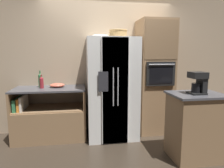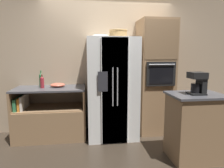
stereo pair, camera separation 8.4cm
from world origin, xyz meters
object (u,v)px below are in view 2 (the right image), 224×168
object	(u,v)px
bottle_tall	(42,82)
bottle_short	(41,80)
wicker_basket	(118,33)
mixing_bowl	(58,85)
wall_oven	(155,77)
refrigerator	(112,88)
fruit_bowl	(100,36)
coffee_maker	(198,82)

from	to	relation	value
bottle_tall	bottle_short	size ratio (longest dim) A/B	0.81
wicker_basket	bottle_short	world-z (taller)	wicker_basket
bottle_tall	mixing_bowl	size ratio (longest dim) A/B	0.92
wall_oven	bottle_short	size ratio (longest dim) A/B	7.17
refrigerator	wicker_basket	xyz separation A→B (m)	(0.11, -0.04, 0.97)
fruit_bowl	coffee_maker	bearing A→B (deg)	-40.27
wicker_basket	fruit_bowl	xyz separation A→B (m)	(-0.30, 0.07, -0.04)
refrigerator	coffee_maker	distance (m)	1.49
refrigerator	fruit_bowl	distance (m)	0.95
fruit_bowl	bottle_short	distance (m)	1.34
wicker_basket	coffee_maker	bearing A→B (deg)	-46.14
wall_oven	fruit_bowl	xyz separation A→B (m)	(-1.04, -0.06, 0.75)
bottle_short	coffee_maker	distance (m)	2.64
mixing_bowl	fruit_bowl	bearing A→B (deg)	-7.81
wall_oven	wicker_basket	xyz separation A→B (m)	(-0.74, -0.14, 0.79)
wall_oven	mixing_bowl	xyz separation A→B (m)	(-1.82, 0.04, -0.12)
mixing_bowl	coffee_maker	size ratio (longest dim) A/B	0.86
wall_oven	bottle_tall	distance (m)	2.07
wall_oven	coffee_maker	size ratio (longest dim) A/B	6.95
refrigerator	bottle_tall	world-z (taller)	refrigerator
bottle_short	mixing_bowl	distance (m)	0.32
wall_oven	bottle_short	xyz separation A→B (m)	(-2.12, 0.11, -0.02)
wall_oven	wicker_basket	world-z (taller)	wall_oven
coffee_maker	wall_oven	bearing A→B (deg)	100.74
bottle_short	coffee_maker	bearing A→B (deg)	-28.00
refrigerator	wall_oven	size ratio (longest dim) A/B	0.84
wall_oven	bottle_tall	bearing A→B (deg)	-178.76
refrigerator	coffee_maker	size ratio (longest dim) A/B	5.83
fruit_bowl	mixing_bowl	distance (m)	1.17
bottle_short	refrigerator	bearing A→B (deg)	-9.51
wall_oven	bottle_tall	world-z (taller)	wall_oven
refrigerator	fruit_bowl	xyz separation A→B (m)	(-0.20, 0.04, 0.92)
fruit_bowl	bottle_short	world-z (taller)	fruit_bowl
bottle_short	wicker_basket	bearing A→B (deg)	-10.29
wicker_basket	coffee_maker	size ratio (longest dim) A/B	1.05
refrigerator	coffee_maker	bearing A→B (deg)	-44.11
bottle_tall	refrigerator	bearing A→B (deg)	-2.55
fruit_bowl	bottle_short	xyz separation A→B (m)	(-1.08, 0.18, -0.77)
fruit_bowl	mixing_bowl	bearing A→B (deg)	172.19
wall_oven	bottle_tall	xyz separation A→B (m)	(-2.07, -0.04, -0.05)
refrigerator	wicker_basket	size ratio (longest dim) A/B	5.53
bottle_tall	coffee_maker	distance (m)	2.53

